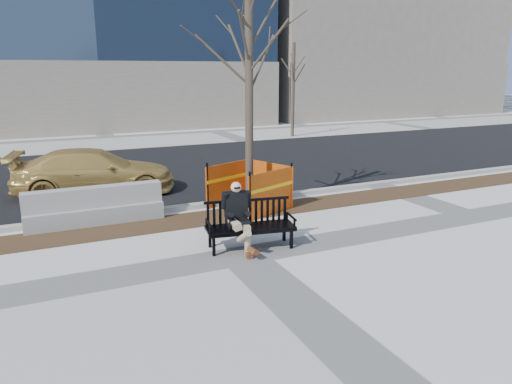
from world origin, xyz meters
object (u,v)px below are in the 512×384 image
at_px(bench, 250,248).
at_px(sedan, 96,193).
at_px(seated_man, 238,248).
at_px(tree_fence, 250,209).
at_px(jersey_barrier_left, 96,223).

relative_size(bench, sedan, 0.41).
xyz_separation_m(seated_man, tree_fence, (1.37, 2.50, 0.00)).
bearing_deg(jersey_barrier_left, sedan, 83.23).
xyz_separation_m(bench, jersey_barrier_left, (-2.68, 3.00, 0.00)).
xyz_separation_m(seated_man, sedan, (-2.09, 5.84, 0.00)).
relative_size(seated_man, sedan, 0.30).
bearing_deg(bench, tree_fence, 76.55).
bearing_deg(sedan, seated_man, -149.70).
height_order(tree_fence, sedan, tree_fence).
distance_m(bench, seated_man, 0.26).
distance_m(seated_man, jersey_barrier_left, 3.80).
xyz_separation_m(bench, tree_fence, (1.13, 2.59, 0.00)).
bearing_deg(bench, seated_man, 169.23).
height_order(seated_man, jersey_barrier_left, seated_man).
height_order(seated_man, tree_fence, tree_fence).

